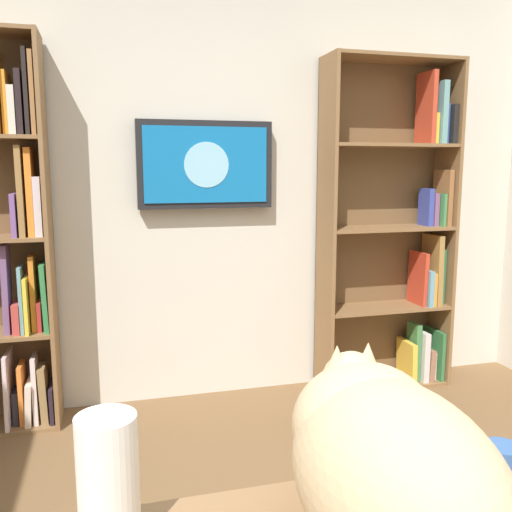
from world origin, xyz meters
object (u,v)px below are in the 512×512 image
object	(u,v)px
wall_mounted_tv	(205,165)
paper_towel_roll	(108,480)
bookshelf_left	(399,235)
cat	(385,461)
coffee_mug	(501,467)

from	to	relation	value
wall_mounted_tv	paper_towel_roll	world-z (taller)	wall_mounted_tv
bookshelf_left	cat	distance (m)	2.68
wall_mounted_tv	coffee_mug	bearing A→B (deg)	95.58
wall_mounted_tv	cat	distance (m)	2.46
cat	coffee_mug	size ratio (longest dim) A/B	6.70
wall_mounted_tv	coffee_mug	distance (m)	2.39
bookshelf_left	coffee_mug	xyz separation A→B (m)	(1.01, 2.21, -0.21)
bookshelf_left	wall_mounted_tv	size ratio (longest dim) A/B	2.61
coffee_mug	bookshelf_left	bearing A→B (deg)	-114.48
paper_towel_roll	coffee_mug	size ratio (longest dim) A/B	2.54
bookshelf_left	cat	size ratio (longest dim) A/B	3.21
bookshelf_left	coffee_mug	distance (m)	2.44
cat	paper_towel_roll	xyz separation A→B (m)	(0.47, -0.15, -0.05)
cat	coffee_mug	bearing A→B (deg)	-162.37
wall_mounted_tv	paper_towel_roll	xyz separation A→B (m)	(0.58, 2.25, -0.57)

